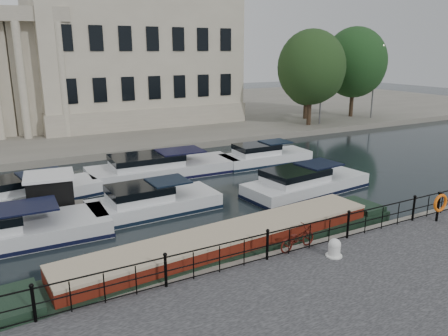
# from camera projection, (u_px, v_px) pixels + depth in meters

# --- Properties ---
(ground_plane) EXTENTS (160.00, 160.00, 0.00)m
(ground_plane) POSITION_uv_depth(u_px,v_px,m) (236.00, 249.00, 18.30)
(ground_plane) COLOR black
(ground_plane) RESTS_ON ground
(far_bank) EXTENTS (120.00, 42.00, 0.55)m
(far_bank) POSITION_uv_depth(u_px,v_px,m) (69.00, 118.00, 51.24)
(far_bank) COLOR #6B665B
(far_bank) RESTS_ON ground_plane
(railing) EXTENTS (24.14, 0.14, 1.22)m
(railing) POSITION_uv_depth(u_px,v_px,m) (267.00, 243.00, 16.08)
(railing) COLOR black
(railing) RESTS_ON near_quay
(civic_building) EXTENTS (53.55, 31.84, 16.85)m
(civic_building) POSITION_uv_depth(u_px,v_px,m) (61.00, 60.00, 45.36)
(civic_building) COLOR #ADA38C
(civic_building) RESTS_ON far_bank
(lamp_posts) EXTENTS (8.24, 1.55, 8.07)m
(lamp_posts) POSITION_uv_depth(u_px,v_px,m) (349.00, 81.00, 46.59)
(lamp_posts) COLOR #59595B
(lamp_posts) RESTS_ON far_bank
(bicycle) EXTENTS (1.83, 0.84, 0.93)m
(bicycle) POSITION_uv_depth(u_px,v_px,m) (297.00, 238.00, 16.95)
(bicycle) COLOR #4D130D
(bicycle) RESTS_ON near_quay
(mooring_bollard) EXTENTS (0.63, 0.63, 0.71)m
(mooring_bollard) POSITION_uv_depth(u_px,v_px,m) (334.00, 248.00, 16.42)
(mooring_bollard) COLOR silver
(mooring_bollard) RESTS_ON near_quay
(life_ring_post) EXTENTS (0.85, 0.21, 1.39)m
(life_ring_post) POSITION_uv_depth(u_px,v_px,m) (440.00, 203.00, 19.60)
(life_ring_post) COLOR black
(life_ring_post) RESTS_ON near_quay
(narrowboat) EXTENTS (17.18, 3.50, 1.62)m
(narrowboat) POSITION_uv_depth(u_px,v_px,m) (229.00, 250.00, 17.40)
(narrowboat) COLOR black
(narrowboat) RESTS_ON ground_plane
(harbour_hut) EXTENTS (3.50, 3.04, 2.20)m
(harbour_hut) POSITION_uv_depth(u_px,v_px,m) (51.00, 197.00, 21.94)
(harbour_hut) COLOR #6B665B
(harbour_hut) RESTS_ON ground_plane
(cabin_cruisers) EXTENTS (25.85, 10.89, 1.99)m
(cabin_cruisers) POSITION_uv_depth(u_px,v_px,m) (155.00, 189.00, 24.97)
(cabin_cruisers) COLOR silver
(cabin_cruisers) RESTS_ON ground_plane
(trees) EXTENTS (15.07, 9.33, 10.07)m
(trees) POSITION_uv_depth(u_px,v_px,m) (333.00, 69.00, 46.97)
(trees) COLOR black
(trees) RESTS_ON far_bank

